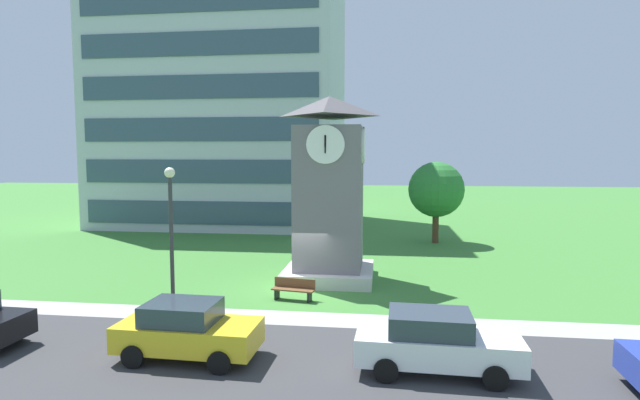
% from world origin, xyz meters
% --- Properties ---
extents(ground_plane, '(160.00, 160.00, 0.00)m').
position_xyz_m(ground_plane, '(0.00, 0.00, 0.00)').
color(ground_plane, '#3D7A33').
extents(street_asphalt, '(120.00, 7.20, 0.01)m').
position_xyz_m(street_asphalt, '(0.00, -7.92, 0.00)').
color(street_asphalt, '#38383A').
rests_on(street_asphalt, ground).
extents(kerb_strip, '(120.00, 1.60, 0.01)m').
position_xyz_m(kerb_strip, '(0.00, -3.52, 0.00)').
color(kerb_strip, '#9E9E99').
rests_on(kerb_strip, ground).
extents(office_building, '(20.17, 13.78, 22.40)m').
position_xyz_m(office_building, '(-10.32, 22.32, 11.20)').
color(office_building, '#B7BCC6').
rests_on(office_building, ground).
extents(clock_tower, '(4.21, 4.21, 8.80)m').
position_xyz_m(clock_tower, '(1.16, 2.40, 3.88)').
color(clock_tower, slate).
rests_on(clock_tower, ground).
extents(park_bench, '(1.86, 0.78, 0.88)m').
position_xyz_m(park_bench, '(0.05, -1.20, 0.46)').
color(park_bench, brown).
rests_on(park_bench, ground).
extents(street_lamp, '(0.36, 0.36, 5.61)m').
position_xyz_m(street_lamp, '(-3.54, -4.97, 3.50)').
color(street_lamp, '#333338').
rests_on(street_lamp, ground).
extents(tree_by_building, '(3.79, 3.79, 5.60)m').
position_xyz_m(tree_by_building, '(7.33, 13.45, 3.68)').
color(tree_by_building, '#513823').
rests_on(tree_by_building, ground).
extents(parked_car_yellow, '(4.20, 2.14, 1.69)m').
position_xyz_m(parked_car_yellow, '(-2.01, -7.47, 0.86)').
color(parked_car_yellow, gold).
rests_on(parked_car_yellow, ground).
extents(parked_car_white, '(4.55, 2.10, 1.69)m').
position_xyz_m(parked_car_white, '(5.20, -7.50, 0.86)').
color(parked_car_white, silver).
rests_on(parked_car_white, ground).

